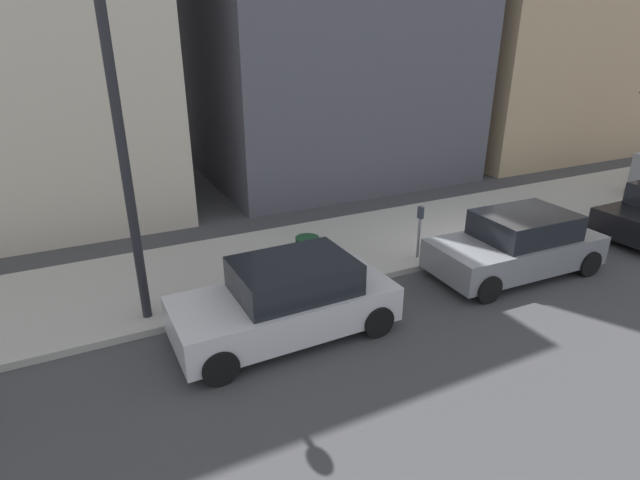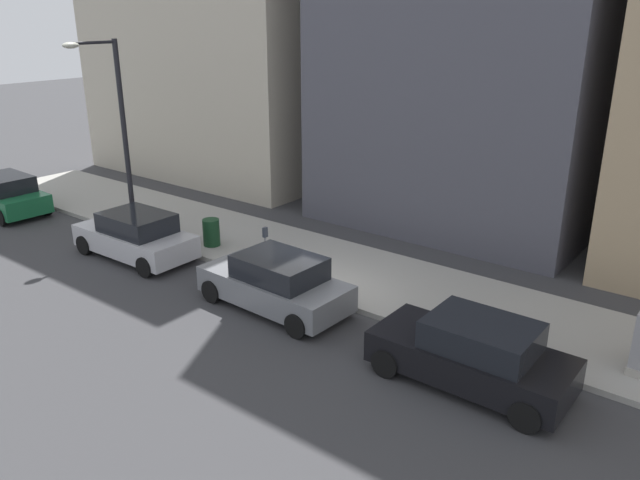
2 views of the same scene
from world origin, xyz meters
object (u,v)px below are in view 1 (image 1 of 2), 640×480
object	(u,v)px
streetlamp	(120,124)
trash_bin	(308,255)
parking_meter	(420,227)
parked_car_silver	(287,300)
parked_car_grey	(517,245)

from	to	relation	value
streetlamp	trash_bin	distance (m)	5.10
parking_meter	parked_car_silver	bearing A→B (deg)	109.98
parked_car_silver	trash_bin	world-z (taller)	parked_car_silver
parking_meter	trash_bin	bearing A→B (deg)	81.07
parking_meter	trash_bin	size ratio (longest dim) A/B	1.50
parked_car_silver	trash_bin	size ratio (longest dim) A/B	4.70
streetlamp	trash_bin	xyz separation A→B (m)	(0.62, -3.73, -3.42)
parked_car_grey	parked_car_silver	bearing A→B (deg)	92.08
parked_car_grey	parked_car_silver	world-z (taller)	same
streetlamp	parked_car_silver	bearing A→B (deg)	-120.01
parking_meter	parked_car_grey	bearing A→B (deg)	-130.82
parked_car_grey	streetlamp	size ratio (longest dim) A/B	0.66
parked_car_grey	parking_meter	xyz separation A→B (m)	(1.52, 1.76, 0.24)
parked_car_grey	trash_bin	distance (m)	5.03
parked_car_silver	streetlamp	size ratio (longest dim) A/B	0.65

